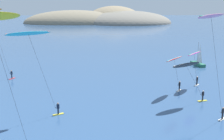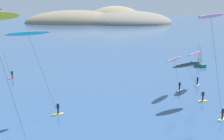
{
  "view_description": "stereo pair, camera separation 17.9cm",
  "coord_description": "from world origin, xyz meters",
  "px_view_note": "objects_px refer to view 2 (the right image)",
  "views": [
    {
      "loc": [
        2.4,
        -14.84,
        15.06
      ],
      "look_at": [
        3.67,
        25.57,
        5.13
      ],
      "focal_mm": 45.0,
      "sensor_mm": 36.0,
      "label": 1
    },
    {
      "loc": [
        2.57,
        -14.84,
        15.06
      ],
      "look_at": [
        3.67,
        25.57,
        5.13
      ],
      "focal_mm": 45.0,
      "sensor_mm": 36.0,
      "label": 2
    }
  ],
  "objects_px": {
    "kitesurfer_pink": "(212,26)",
    "sailboat_near": "(198,63)",
    "kitesurfer_magenta": "(195,56)",
    "kitesurfer_cyan": "(31,41)",
    "kitesurfer_red": "(175,62)",
    "kitesurfer_black": "(188,68)"
  },
  "relations": [
    {
      "from": "kitesurfer_magenta",
      "to": "sailboat_near",
      "type": "bearing_deg",
      "value": 69.36
    },
    {
      "from": "kitesurfer_cyan",
      "to": "kitesurfer_black",
      "type": "bearing_deg",
      "value": 12.27
    },
    {
      "from": "sailboat_near",
      "to": "kitesurfer_magenta",
      "type": "height_order",
      "value": "kitesurfer_magenta"
    },
    {
      "from": "kitesurfer_pink",
      "to": "sailboat_near",
      "type": "bearing_deg",
      "value": 72.92
    },
    {
      "from": "kitesurfer_magenta",
      "to": "kitesurfer_pink",
      "type": "bearing_deg",
      "value": -103.15
    },
    {
      "from": "kitesurfer_magenta",
      "to": "kitesurfer_red",
      "type": "distance_m",
      "value": 5.38
    },
    {
      "from": "sailboat_near",
      "to": "kitesurfer_black",
      "type": "bearing_deg",
      "value": -111.57
    },
    {
      "from": "kitesurfer_pink",
      "to": "kitesurfer_black",
      "type": "distance_m",
      "value": 10.97
    },
    {
      "from": "kitesurfer_pink",
      "to": "kitesurfer_black",
      "type": "height_order",
      "value": "kitesurfer_pink"
    },
    {
      "from": "kitesurfer_cyan",
      "to": "kitesurfer_red",
      "type": "distance_m",
      "value": 23.03
    },
    {
      "from": "sailboat_near",
      "to": "kitesurfer_pink",
      "type": "xyz_separation_m",
      "value": [
        -10.81,
        -35.18,
        11.86
      ]
    },
    {
      "from": "kitesurfer_cyan",
      "to": "kitesurfer_pink",
      "type": "distance_m",
      "value": 21.15
    },
    {
      "from": "sailboat_near",
      "to": "kitesurfer_red",
      "type": "xyz_separation_m",
      "value": [
        -11.08,
        -21.43,
        4.91
      ]
    },
    {
      "from": "kitesurfer_pink",
      "to": "kitesurfer_red",
      "type": "distance_m",
      "value": 15.41
    },
    {
      "from": "sailboat_near",
      "to": "kitesurfer_cyan",
      "type": "bearing_deg",
      "value": -135.33
    },
    {
      "from": "sailboat_near",
      "to": "kitesurfer_red",
      "type": "bearing_deg",
      "value": -117.34
    },
    {
      "from": "kitesurfer_cyan",
      "to": "kitesurfer_pink",
      "type": "height_order",
      "value": "kitesurfer_pink"
    },
    {
      "from": "kitesurfer_pink",
      "to": "kitesurfer_magenta",
      "type": "height_order",
      "value": "kitesurfer_pink"
    },
    {
      "from": "sailboat_near",
      "to": "kitesurfer_magenta",
      "type": "bearing_deg",
      "value": -110.64
    },
    {
      "from": "kitesurfer_black",
      "to": "kitesurfer_magenta",
      "type": "relative_size",
      "value": 1.02
    },
    {
      "from": "sailboat_near",
      "to": "kitesurfer_cyan",
      "type": "height_order",
      "value": "kitesurfer_cyan"
    },
    {
      "from": "sailboat_near",
      "to": "kitesurfer_cyan",
      "type": "distance_m",
      "value": 45.26
    }
  ]
}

